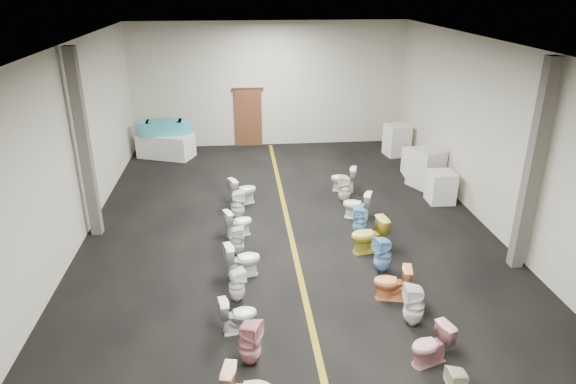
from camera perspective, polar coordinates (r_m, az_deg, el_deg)
The scene contains 33 objects.
floor at distance 12.30m, azimuth 0.50°, elevation -5.66°, with size 16.00×16.00×0.00m, color black.
ceiling at distance 10.92m, azimuth 0.58°, elevation 15.64°, with size 16.00×16.00×0.00m, color black.
wall_back at distance 19.15m, azimuth -2.10°, elevation 11.80°, with size 10.00×10.00×0.00m, color #B8B59D.
wall_left at distance 11.97m, azimuth -24.03°, elevation 3.24°, with size 16.00×16.00×0.00m, color #B8B59D.
wall_right at distance 12.92m, azimuth 23.24°, elevation 4.69°, with size 16.00×16.00×0.00m, color #B8B59D.
aisle_stripe at distance 12.30m, azimuth 0.50°, elevation -5.65°, with size 0.12×15.60×0.01m, color #7B6511.
back_door at distance 19.31m, azimuth -4.43°, elevation 8.20°, with size 1.00×0.10×2.10m, color #562D19.
door_frame at distance 19.09m, azimuth -4.53°, elevation 11.32°, with size 1.15×0.08×0.10m, color #331C11.
column_left at distance 12.81m, azimuth -21.70°, elevation 4.78°, with size 0.25×0.25×4.50m, color #59544C.
column_right at distance 11.57m, azimuth 25.53°, elevation 2.35°, with size 0.25×0.25×4.50m, color #59544C.
display_table at distance 18.60m, azimuth -13.40°, elevation 5.04°, with size 1.86×0.93×0.83m, color silver.
bathtub at distance 18.42m, azimuth -13.58°, elevation 6.99°, with size 1.86×0.68×0.55m.
appliance_crate_a at distance 14.97m, azimuth 16.63°, elevation 0.54°, with size 0.69×0.69×0.89m, color silver.
appliance_crate_b at distance 15.99m, azimuth 15.10°, elevation 2.61°, with size 0.83×0.83×1.15m, color beige.
appliance_crate_c at distance 16.89m, azimuth 13.95°, elevation 3.23°, with size 0.73×0.73×0.83m, color silver.
appliance_crate_d at distance 18.67m, azimuth 12.01°, elevation 5.67°, with size 0.77×0.77×1.10m, color silver.
toilet_left_3 at distance 8.62m, azimuth -4.29°, elevation -16.34°, with size 0.37×0.38×0.82m, color pink.
toilet_left_4 at distance 9.35m, azimuth -5.54°, elevation -13.41°, with size 0.38×0.67×0.68m, color silver.
toilet_left_5 at distance 10.12m, azimuth -5.70°, elevation -10.29°, with size 0.31×0.32×0.69m, color white.
toilet_left_6 at distance 10.89m, azimuth -5.06°, elevation -7.47°, with size 0.42×0.74×0.76m, color white.
toilet_left_7 at distance 11.72m, azimuth -5.67°, elevation -5.38°, with size 0.31×0.32×0.69m, color silver.
toilet_left_8 at distance 12.55m, azimuth -5.53°, elevation -3.38°, with size 0.39×0.69×0.70m, color white.
toilet_left_9 at distance 13.40m, azimuth -5.63°, elevation -1.41°, with size 0.36×0.36×0.79m, color white.
toilet_left_10 at distance 14.30m, azimuth -5.02°, elevation 0.17°, with size 0.44×0.76×0.78m, color white.
toilet_right_3 at distance 8.94m, azimuth 15.58°, elevation -16.10°, with size 0.39×0.69×0.70m, color #D29296.
toilet_right_4 at distance 9.68m, azimuth 13.82°, elevation -12.09°, with size 0.37×0.38×0.83m, color white.
toilet_right_5 at distance 10.31m, azimuth 11.48°, elevation -9.85°, with size 0.41×0.71×0.73m, color #EC864A.
toilet_right_6 at distance 11.14m, azimuth 10.47°, elevation -6.88°, with size 0.37×0.38×0.82m, color #7BADE4.
toilet_right_7 at distance 11.87m, azimuth 8.96°, elevation -4.77°, with size 0.47×0.82×0.84m, color gold.
toilet_right_8 at distance 12.64m, azimuth 7.97°, elevation -3.19°, with size 0.34×0.34×0.75m, color #76B4EA.
toilet_right_9 at distance 13.49m, azimuth 7.66°, elevation -1.44°, with size 0.42×0.73×0.75m, color white.
toilet_right_10 at distance 14.43m, azimuth 6.33°, elevation 0.35°, with size 0.36×0.37×0.80m, color #F1E4C8.
toilet_right_11 at distance 15.20m, azimuth 6.17°, elevation 1.46°, with size 0.42×0.74×0.75m, color silver.
Camera 1 is at (-1.18, -10.78, 5.81)m, focal length 32.00 mm.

